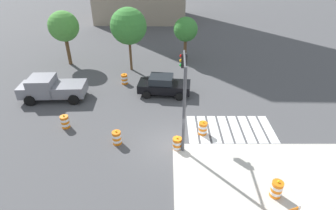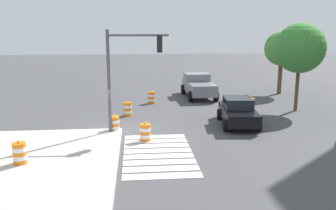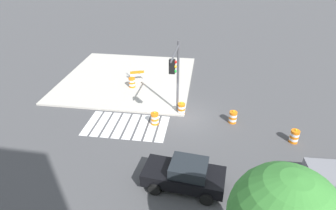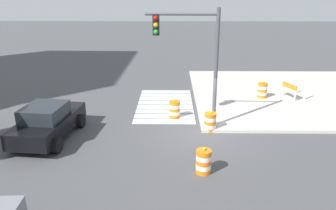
{
  "view_description": "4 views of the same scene",
  "coord_description": "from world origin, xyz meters",
  "px_view_note": "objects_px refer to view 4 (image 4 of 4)",
  "views": [
    {
      "loc": [
        -0.3,
        -13.57,
        11.13
      ],
      "look_at": [
        -0.37,
        3.13,
        1.14
      ],
      "focal_mm": 29.3,
      "sensor_mm": 36.0,
      "label": 1
    },
    {
      "loc": [
        19.87,
        0.8,
        5.74
      ],
      "look_at": [
        1.54,
        2.49,
        1.78
      ],
      "focal_mm": 38.52,
      "sensor_mm": 36.0,
      "label": 2
    },
    {
      "loc": [
        -1.37,
        17.94,
        11.46
      ],
      "look_at": [
        1.08,
        1.11,
        1.58
      ],
      "focal_mm": 30.14,
      "sensor_mm": 36.0,
      "label": 3
    },
    {
      "loc": [
        -14.22,
        1.4,
        6.32
      ],
      "look_at": [
        0.31,
        1.59,
        1.28
      ],
      "focal_mm": 35.35,
      "sensor_mm": 36.0,
      "label": 4
    }
  ],
  "objects_px": {
    "traffic_barrel_median_far": "(175,109)",
    "sports_car": "(48,122)",
    "traffic_barrel_crosswalk_end": "(204,161)",
    "traffic_light_pole": "(191,47)",
    "construction_barricade": "(291,89)",
    "traffic_barrel_near_corner": "(210,122)",
    "traffic_barrel_on_sidewalk": "(262,90)"
  },
  "relations": [
    {
      "from": "traffic_barrel_on_sidewalk",
      "to": "traffic_light_pole",
      "type": "height_order",
      "value": "traffic_light_pole"
    },
    {
      "from": "traffic_barrel_crosswalk_end",
      "to": "construction_barricade",
      "type": "relative_size",
      "value": 0.72
    },
    {
      "from": "sports_car",
      "to": "traffic_barrel_near_corner",
      "type": "bearing_deg",
      "value": -82.72
    },
    {
      "from": "sports_car",
      "to": "construction_barricade",
      "type": "xyz_separation_m",
      "value": [
        5.71,
        -12.73,
        -0.09
      ]
    },
    {
      "from": "traffic_barrel_near_corner",
      "to": "construction_barricade",
      "type": "bearing_deg",
      "value": -48.53
    },
    {
      "from": "traffic_barrel_median_far",
      "to": "traffic_barrel_crosswalk_end",
      "type": "bearing_deg",
      "value": -169.67
    },
    {
      "from": "sports_car",
      "to": "traffic_barrel_crosswalk_end",
      "type": "distance_m",
      "value": 7.27
    },
    {
      "from": "traffic_barrel_near_corner",
      "to": "traffic_light_pole",
      "type": "relative_size",
      "value": 0.19
    },
    {
      "from": "traffic_barrel_crosswalk_end",
      "to": "traffic_light_pole",
      "type": "distance_m",
      "value": 5.42
    },
    {
      "from": "traffic_barrel_crosswalk_end",
      "to": "traffic_barrel_near_corner",
      "type": "bearing_deg",
      "value": -9.73
    },
    {
      "from": "sports_car",
      "to": "traffic_barrel_on_sidewalk",
      "type": "distance_m",
      "value": 12.4
    },
    {
      "from": "traffic_barrel_near_corner",
      "to": "traffic_light_pole",
      "type": "height_order",
      "value": "traffic_light_pole"
    },
    {
      "from": "traffic_barrel_median_far",
      "to": "construction_barricade",
      "type": "distance_m",
      "value": 7.7
    },
    {
      "from": "traffic_barrel_crosswalk_end",
      "to": "construction_barricade",
      "type": "bearing_deg",
      "value": -35.19
    },
    {
      "from": "traffic_barrel_near_corner",
      "to": "traffic_barrel_median_far",
      "type": "xyz_separation_m",
      "value": [
        1.76,
        1.67,
        0.0
      ]
    },
    {
      "from": "traffic_barrel_median_far",
      "to": "traffic_light_pole",
      "type": "height_order",
      "value": "traffic_light_pole"
    },
    {
      "from": "traffic_barrel_on_sidewalk",
      "to": "sports_car",
      "type": "bearing_deg",
      "value": 117.61
    },
    {
      "from": "traffic_barrel_crosswalk_end",
      "to": "construction_barricade",
      "type": "height_order",
      "value": "construction_barricade"
    },
    {
      "from": "sports_car",
      "to": "traffic_barrel_near_corner",
      "type": "distance_m",
      "value": 7.39
    },
    {
      "from": "traffic_barrel_median_far",
      "to": "sports_car",
      "type": "bearing_deg",
      "value": 115.46
    },
    {
      "from": "construction_barricade",
      "to": "traffic_light_pole",
      "type": "xyz_separation_m",
      "value": [
        -4.42,
        6.35,
        3.19
      ]
    },
    {
      "from": "sports_car",
      "to": "traffic_barrel_near_corner",
      "type": "xyz_separation_m",
      "value": [
        0.94,
        -7.32,
        -0.36
      ]
    },
    {
      "from": "traffic_light_pole",
      "to": "traffic_barrel_near_corner",
      "type": "bearing_deg",
      "value": -110.6
    },
    {
      "from": "sports_car",
      "to": "traffic_barrel_median_far",
      "type": "bearing_deg",
      "value": -64.54
    },
    {
      "from": "traffic_barrel_crosswalk_end",
      "to": "traffic_barrel_on_sidewalk",
      "type": "height_order",
      "value": "traffic_barrel_on_sidewalk"
    },
    {
      "from": "traffic_barrel_on_sidewalk",
      "to": "traffic_barrel_crosswalk_end",
      "type": "bearing_deg",
      "value": 153.39
    },
    {
      "from": "traffic_barrel_crosswalk_end",
      "to": "traffic_barrel_on_sidewalk",
      "type": "distance_m",
      "value": 9.65
    },
    {
      "from": "traffic_barrel_crosswalk_end",
      "to": "traffic_barrel_on_sidewalk",
      "type": "bearing_deg",
      "value": -26.61
    },
    {
      "from": "traffic_barrel_crosswalk_end",
      "to": "traffic_barrel_median_far",
      "type": "xyz_separation_m",
      "value": [
        5.57,
        1.02,
        0.0
      ]
    },
    {
      "from": "traffic_barrel_median_far",
      "to": "construction_barricade",
      "type": "height_order",
      "value": "construction_barricade"
    },
    {
      "from": "traffic_barrel_crosswalk_end",
      "to": "traffic_light_pole",
      "type": "bearing_deg",
      "value": 4.02
    },
    {
      "from": "sports_car",
      "to": "traffic_barrel_near_corner",
      "type": "height_order",
      "value": "sports_car"
    }
  ]
}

